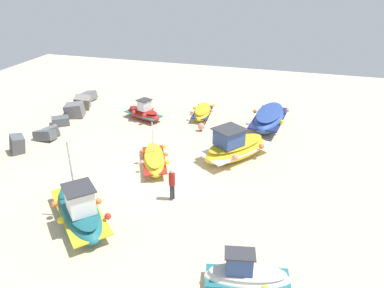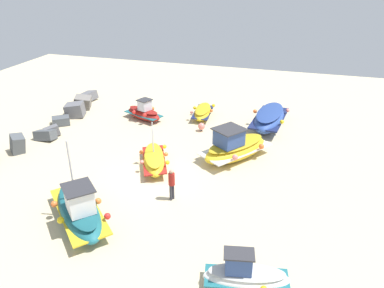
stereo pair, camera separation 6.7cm
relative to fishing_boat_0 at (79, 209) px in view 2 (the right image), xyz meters
The scene contains 11 objects.
ground_plane 5.37m from the fishing_boat_0, 19.54° to the right, with size 49.31×49.31×0.00m, color beige.
fishing_boat_0 is the anchor object (origin of this frame).
fishing_boat_1 14.25m from the fishing_boat_0, ahead, with size 3.31×1.68×0.83m.
fishing_boat_2 8.02m from the fishing_boat_0, 101.95° to the right, with size 1.68×3.33×1.56m.
fishing_boat_3 5.89m from the fishing_boat_0, 13.22° to the right, with size 3.82×2.65×2.73m.
fishing_boat_4 9.87m from the fishing_boat_0, 34.55° to the right, with size 4.83×4.20×2.09m.
fishing_boat_5 15.35m from the fishing_boat_0, 27.43° to the right, with size 5.15×2.56×1.25m.
fishing_boat_6 12.55m from the fishing_boat_0, ahead, with size 2.24×3.34×1.61m.
person_walking 4.49m from the fishing_boat_0, 49.88° to the right, with size 0.32×0.32×1.71m.
breakwater_rocks 9.68m from the fishing_boat_0, 53.54° to the left, with size 21.49×2.87×1.34m.
mooring_buoy_0 11.78m from the fishing_boat_0, 12.81° to the right, with size 0.49×0.49×0.60m.
Camera 2 is at (-16.97, -7.10, 10.73)m, focal length 35.16 mm.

